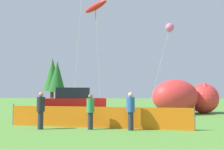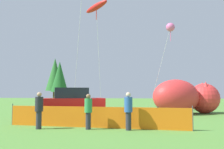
# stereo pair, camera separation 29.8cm
# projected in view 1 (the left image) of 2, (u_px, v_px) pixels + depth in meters

# --- Properties ---
(ground_plane) EXTENTS (120.00, 120.00, 0.00)m
(ground_plane) POSITION_uv_depth(u_px,v_px,m) (116.00, 122.00, 15.52)
(ground_plane) COLOR #548C38
(parked_car) EXTENTS (4.35, 3.02, 2.14)m
(parked_car) POSITION_uv_depth(u_px,v_px,m) (74.00, 104.00, 16.83)
(parked_car) COLOR red
(parked_car) RESTS_ON ground
(folding_chair) EXTENTS (0.62, 0.62, 0.94)m
(folding_chair) POSITION_uv_depth(u_px,v_px,m) (161.00, 113.00, 15.44)
(folding_chair) COLOR black
(folding_chair) RESTS_ON ground
(inflatable_cat) EXTENTS (6.41, 4.97, 2.91)m
(inflatable_cat) POSITION_uv_depth(u_px,v_px,m) (184.00, 98.00, 21.27)
(inflatable_cat) COLOR red
(inflatable_cat) RESTS_ON ground
(safety_fence) EXTENTS (9.76, 0.98, 1.19)m
(safety_fence) POSITION_uv_depth(u_px,v_px,m) (97.00, 117.00, 12.97)
(safety_fence) COLOR orange
(safety_fence) RESTS_ON ground
(spectator_in_blue_shirt) EXTENTS (0.40, 0.40, 1.84)m
(spectator_in_blue_shirt) POSITION_uv_depth(u_px,v_px,m) (131.00, 109.00, 12.16)
(spectator_in_blue_shirt) COLOR #2D2D38
(spectator_in_blue_shirt) RESTS_ON ground
(spectator_in_black_shirt) EXTENTS (0.38, 0.38, 1.76)m
(spectator_in_black_shirt) POSITION_uv_depth(u_px,v_px,m) (90.00, 110.00, 12.41)
(spectator_in_black_shirt) COLOR #2D2D38
(spectator_in_black_shirt) RESTS_ON ground
(spectator_in_white_shirt) EXTENTS (0.40, 0.40, 1.85)m
(spectator_in_white_shirt) POSITION_uv_depth(u_px,v_px,m) (41.00, 109.00, 12.48)
(spectator_in_white_shirt) COLOR #2D2D38
(spectator_in_white_shirt) RESTS_ON ground
(kite_pink_octopus) EXTENTS (2.47, 0.98, 8.17)m
(kite_pink_octopus) POSITION_uv_depth(u_px,v_px,m) (170.00, 28.00, 22.84)
(kite_pink_octopus) COLOR silver
(kite_pink_octopus) RESTS_ON ground
(kite_red_lizard) EXTENTS (2.79, 2.46, 10.85)m
(kite_red_lizard) POSITION_uv_depth(u_px,v_px,m) (96.00, 7.00, 24.61)
(kite_red_lizard) COLOR silver
(kite_red_lizard) RESTS_ON ground
(horizon_tree_east) EXTENTS (3.81, 3.81, 9.09)m
(horizon_tree_east) POSITION_uv_depth(u_px,v_px,m) (52.00, 75.00, 52.81)
(horizon_tree_east) COLOR brown
(horizon_tree_east) RESTS_ON ground
(horizon_tree_west) EXTENTS (3.35, 3.35, 8.00)m
(horizon_tree_west) POSITION_uv_depth(u_px,v_px,m) (57.00, 77.00, 49.38)
(horizon_tree_west) COLOR brown
(horizon_tree_west) RESTS_ON ground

